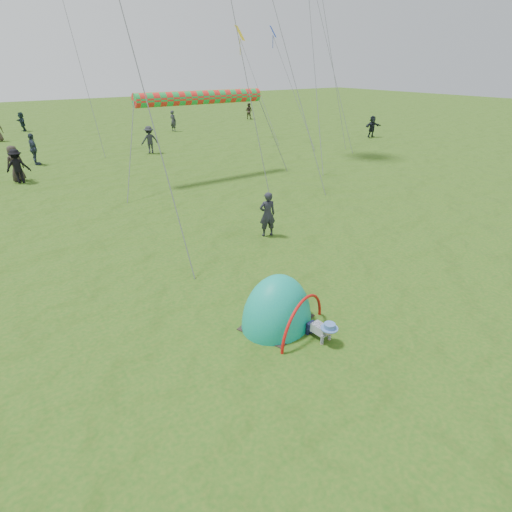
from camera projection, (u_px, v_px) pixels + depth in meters
ground at (340, 345)px, 8.47m from camera, size 140.00×140.00×0.00m
crawling_toddler at (322, 329)px, 8.54m from camera, size 0.54×0.72×0.51m
popup_tent at (277, 322)px, 9.20m from camera, size 2.24×2.06×2.36m
standing_adult at (267, 214)px, 13.48m from camera, size 0.65×0.51×1.55m
crowd_person_5 at (372, 127)px, 31.61m from camera, size 1.57×0.67×1.64m
crowd_person_6 at (173, 121)px, 34.32m from camera, size 0.61×0.73×1.72m
crowd_person_8 at (34, 149)px, 22.98m from camera, size 0.48×1.06×1.78m
crowd_person_9 at (18, 166)px, 19.50m from camera, size 1.20×0.89×1.66m
crowd_person_11 at (22, 122)px, 34.39m from camera, size 0.73×1.53×1.58m
crowd_person_13 at (249, 111)px, 41.81m from camera, size 0.94×0.98×1.60m
crowd_person_15 at (150, 140)px, 25.95m from camera, size 1.16×0.73×1.72m
crowd_person_16 at (15, 163)px, 19.84m from camera, size 1.00×0.84×1.75m
rainbow_tube_kite at (201, 97)px, 19.21m from camera, size 6.59×0.64×0.64m
diamond_kite_2 at (240, 33)px, 29.09m from camera, size 1.22×1.22×1.00m
diamond_kite_4 at (273, 31)px, 27.43m from camera, size 0.87×0.87×0.71m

